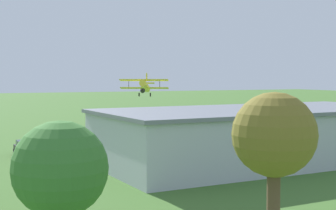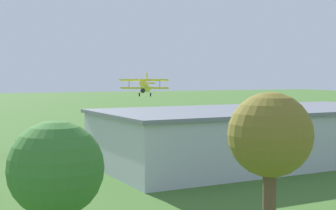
# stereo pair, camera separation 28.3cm
# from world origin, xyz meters

# --- Properties ---
(ground_plane) EXTENTS (400.00, 400.00, 0.00)m
(ground_plane) POSITION_xyz_m (0.00, 0.00, 0.00)
(ground_plane) COLOR #3D6628
(hangar) EXTENTS (34.04, 16.52, 5.57)m
(hangar) POSITION_xyz_m (1.46, 35.14, 2.79)
(hangar) COLOR #B7BCC6
(hangar) RESTS_ON ground_plane
(biplane) EXTENTS (7.91, 6.83, 4.01)m
(biplane) POSITION_xyz_m (0.06, 0.62, 7.31)
(biplane) COLOR yellow
(car_yellow) EXTENTS (2.61, 4.83, 1.55)m
(car_yellow) POSITION_xyz_m (-13.49, 20.57, 0.81)
(car_yellow) COLOR gold
(car_yellow) RESTS_ON ground_plane
(car_grey) EXTENTS (2.41, 4.12, 1.63)m
(car_grey) POSITION_xyz_m (16.55, 20.71, 0.84)
(car_grey) COLOR slate
(car_grey) RESTS_ON ground_plane
(car_black) EXTENTS (2.05, 4.63, 1.66)m
(car_black) POSITION_xyz_m (22.90, 20.58, 0.86)
(car_black) COLOR black
(car_black) RESTS_ON ground_plane
(person_watching_takeoff) EXTENTS (0.41, 0.41, 1.53)m
(person_watching_takeoff) POSITION_xyz_m (-6.13, 15.82, 0.75)
(person_watching_takeoff) COLOR navy
(person_watching_takeoff) RESTS_ON ground_plane
(person_beside_truck) EXTENTS (0.39, 0.39, 1.62)m
(person_beside_truck) POSITION_xyz_m (7.89, 15.60, 0.80)
(person_beside_truck) COLOR #72338C
(person_beside_truck) RESTS_ON ground_plane
(person_at_fence_line) EXTENTS (0.50, 0.50, 1.64)m
(person_at_fence_line) POSITION_xyz_m (-9.84, 20.25, 0.81)
(person_at_fence_line) COLOR orange
(person_at_fence_line) RESTS_ON ground_plane
(person_walking_on_apron) EXTENTS (0.51, 0.51, 1.74)m
(person_walking_on_apron) POSITION_xyz_m (19.49, 19.43, 0.87)
(person_walking_on_apron) COLOR #B23333
(person_walking_on_apron) RESTS_ON ground_plane
(tree_behind_hangar_right) EXTENTS (4.35, 4.35, 6.88)m
(tree_behind_hangar_right) POSITION_xyz_m (26.81, 55.32, 4.69)
(tree_behind_hangar_right) COLOR brown
(tree_behind_hangar_right) RESTS_ON ground_plane
(tree_at_field_edge) EXTENTS (3.95, 3.95, 8.13)m
(tree_at_field_edge) POSITION_xyz_m (17.64, 58.73, 6.04)
(tree_at_field_edge) COLOR brown
(tree_at_field_edge) RESTS_ON ground_plane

